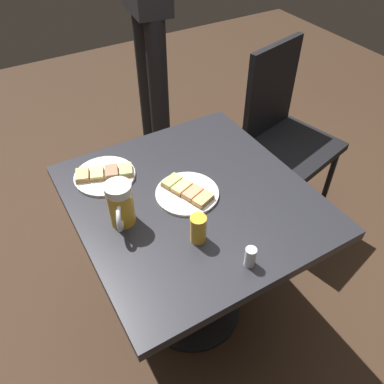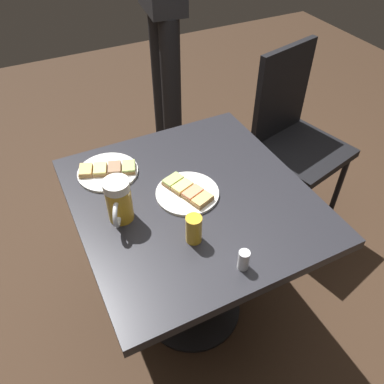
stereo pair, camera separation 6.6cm
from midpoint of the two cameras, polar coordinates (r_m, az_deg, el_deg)
name	(u,v)px [view 2 (the right image)]	position (r m, az deg, el deg)	size (l,w,h in m)	color
ground_plane	(192,306)	(1.88, 1.05, -16.47)	(6.00, 6.00, 0.00)	#382619
cafe_table	(192,224)	(1.42, 1.33, -4.78)	(0.82, 0.77, 0.71)	black
plate_near	(187,192)	(1.32, 0.74, -0.05)	(0.22, 0.22, 0.03)	white
plate_far	(108,171)	(1.43, -10.97, 3.03)	(0.22, 0.22, 0.03)	white
beer_mug	(119,201)	(1.21, -9.19, -1.39)	(0.13, 0.09, 0.15)	gold
beer_glass_small	(194,229)	(1.15, 1.90, -5.50)	(0.05, 0.05, 0.09)	gold
salt_shaker	(244,260)	(1.12, 9.28, -9.85)	(0.03, 0.03, 0.06)	silver
cafe_chair	(293,134)	(1.94, 15.56, 8.21)	(0.46, 0.46, 0.95)	black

